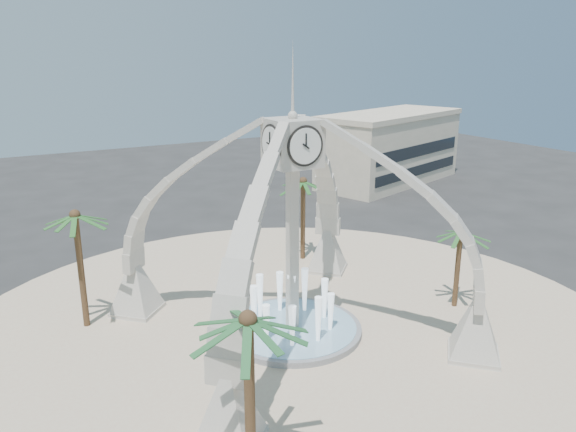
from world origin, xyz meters
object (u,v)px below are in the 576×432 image
fountain (292,328)px  palm_east (461,233)px  palm_west (75,217)px  palm_south (248,322)px  palm_north (303,182)px  clock_tower (292,226)px

fountain → palm_east: bearing=-11.0°
palm_west → palm_south: (3.19, -15.63, -0.33)m
palm_east → palm_north: 12.82m
fountain → palm_south: size_ratio=1.09×
palm_north → fountain: bearing=-123.9°
palm_north → palm_south: size_ratio=0.95×
fountain → palm_west: size_ratio=1.05×
fountain → palm_south: bearing=-128.0°
palm_north → clock_tower: bearing=-123.9°
palm_north → palm_south: (-13.72, -18.96, 0.26)m
clock_tower → fountain: bearing=90.0°
clock_tower → palm_west: (-10.18, 6.70, 0.24)m
palm_east → palm_south: size_ratio=0.78×
fountain → palm_east: 11.90m
clock_tower → palm_east: 11.06m
palm_south → palm_north: bearing=54.1°
clock_tower → fountain: size_ratio=2.24×
clock_tower → palm_south: clock_tower is taller
clock_tower → palm_south: (-6.98, -8.93, -0.09)m
palm_west → palm_south: bearing=-78.5°
palm_west → palm_south: size_ratio=1.04×
clock_tower → fountain: clock_tower is taller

